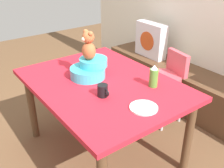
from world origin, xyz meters
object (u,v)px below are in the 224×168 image
ketchup_bottle (154,77)px  book_stack (179,65)px  dining_table (103,91)px  teddy_bear (89,46)px  infant_seat_teal (90,69)px  highchair (166,78)px  pillow_floral_left (151,40)px  coffee_mug (103,91)px  dinner_plate_near (144,108)px

ketchup_bottle → book_stack: bearing=118.9°
dining_table → teddy_bear: bearing=-169.2°
dining_table → teddy_bear: 0.40m
infant_seat_teal → highchair: bearing=82.3°
infant_seat_teal → ketchup_bottle: size_ratio=1.78×
pillow_floral_left → coffee_mug: 1.65m
pillow_floral_left → ketchup_bottle: 1.41m
book_stack → coffee_mug: size_ratio=1.67×
infant_seat_teal → coffee_mug: bearing=-16.5°
pillow_floral_left → dinner_plate_near: (1.21, -1.25, 0.07)m
dining_table → ketchup_bottle: (0.31, 0.28, 0.18)m
coffee_mug → ketchup_bottle: bearing=75.5°
book_stack → dining_table: size_ratio=0.14×
teddy_bear → dinner_plate_near: teddy_bear is taller
dining_table → teddy_bear: (-0.15, -0.03, 0.37)m
coffee_mug → dinner_plate_near: coffee_mug is taller
pillow_floral_left → dinner_plate_near: size_ratio=2.20×
dining_table → highchair: size_ratio=1.77×
infant_seat_teal → dinner_plate_near: (0.65, 0.03, -0.07)m
book_stack → highchair: highchair is taller
book_stack → dinner_plate_near: bearing=-59.7°
ketchup_bottle → infant_seat_teal: bearing=-145.5°
teddy_bear → highchair: bearing=82.3°
dining_table → dinner_plate_near: dinner_plate_near is taller
highchair → ketchup_bottle: (0.34, -0.55, 0.31)m
coffee_mug → infant_seat_teal: bearing=163.5°
teddy_bear → book_stack: bearing=93.9°
pillow_floral_left → dinner_plate_near: 1.74m
teddy_bear → dinner_plate_near: (0.65, 0.03, -0.27)m
book_stack → highchair: 0.48m
coffee_mug → book_stack: bearing=107.3°
teddy_bear → dinner_plate_near: bearing=2.6°
book_stack → teddy_bear: 1.40m
book_stack → dinner_plate_near: size_ratio=1.00×
pillow_floral_left → infant_seat_teal: 1.40m
dining_table → infant_seat_teal: (-0.15, -0.03, 0.16)m
teddy_bear → ketchup_bottle: teddy_bear is taller
book_stack → highchair: size_ratio=0.25×
dining_table → highchair: 0.84m
highchair → dinner_plate_near: (0.54, -0.83, 0.22)m
teddy_bear → coffee_mug: 0.43m
book_stack → coffee_mug: coffee_mug is taller
pillow_floral_left → teddy_bear: 1.43m
pillow_floral_left → highchair: bearing=-31.7°
highchair → ketchup_bottle: bearing=-58.2°
dinner_plate_near → pillow_floral_left: bearing=134.2°
pillow_floral_left → teddy_bear: teddy_bear is taller
pillow_floral_left → highchair: size_ratio=0.56×
dining_table → infant_seat_teal: infant_seat_teal is taller
coffee_mug → dinner_plate_near: bearing=23.2°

